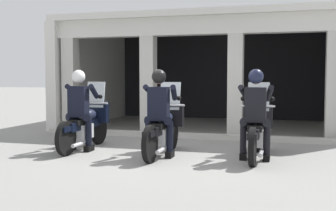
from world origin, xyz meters
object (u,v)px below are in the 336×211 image
Objects in this scene: motorcycle_left at (86,124)px; motorcycle_center at (164,128)px; motorcycle_right at (257,130)px; police_officer_right at (256,106)px; police_officer_center at (159,105)px; police_officer_left at (79,103)px.

motorcycle_left is 1.00× the size of motorcycle_center.
police_officer_right reaches higher than motorcycle_right.
police_officer_center is at bearing -95.76° from motorcycle_center.
police_officer_center is 1.70m from police_officer_right.
motorcycle_left is 3.41m from police_officer_right.
police_officer_left is 1.70m from police_officer_center.
police_officer_right is (-0.00, -0.28, 0.44)m from motorcycle_right.
motorcycle_center is 1.29× the size of police_officer_right.
police_officer_right is (3.38, 0.01, 0.00)m from police_officer_left.
motorcycle_left is at bearing 159.08° from police_officer_center.
motorcycle_right is (1.69, 0.47, -0.44)m from police_officer_center.
police_officer_left is 3.42m from motorcycle_right.
motorcycle_right is (3.38, 0.29, -0.44)m from police_officer_left.
police_officer_left is 1.00× the size of police_officer_center.
motorcycle_left is 1.00× the size of motorcycle_right.
motorcycle_center is 1.70m from motorcycle_right.
motorcycle_left is 1.29× the size of police_officer_left.
motorcycle_center is 1.75m from police_officer_right.
police_officer_center reaches higher than motorcycle_center.
motorcycle_right is at bearing 0.95° from motorcycle_center.
police_officer_center is (-0.00, -0.28, 0.44)m from motorcycle_center.
police_officer_center is (1.69, -0.18, 0.00)m from police_officer_left.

